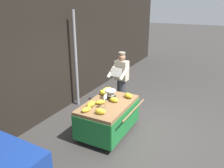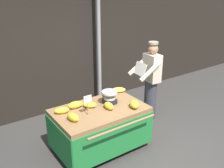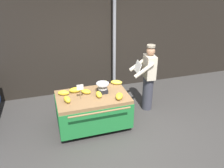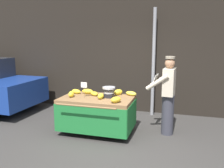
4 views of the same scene
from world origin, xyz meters
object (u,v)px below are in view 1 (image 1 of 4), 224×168
Objects in this scene: banana_bunch_2 at (128,96)px; banana_bunch_3 at (100,111)px; banana_bunch_0 at (86,109)px; banana_cart at (108,112)px; street_pole at (76,60)px; banana_bunch_5 at (107,89)px; weighing_scale at (110,94)px; banana_bunch_6 at (114,100)px; banana_bunch_4 at (103,93)px; vendor_person at (121,80)px; price_sign at (105,98)px; banana_bunch_7 at (100,102)px; banana_bunch_1 at (91,104)px.

banana_bunch_3 reaches higher than banana_bunch_2.
banana_bunch_3 is (0.04, -0.33, 0.01)m from banana_bunch_0.
street_pole is at bearing 57.97° from banana_cart.
banana_bunch_5 is (-0.34, -1.24, -0.58)m from street_pole.
weighing_scale reaches higher than banana_bunch_6.
banana_bunch_5 reaches higher than banana_cart.
banana_cart is 6.47× the size of banana_bunch_0.
banana_bunch_0 is at bearing 170.33° from weighing_scale.
banana_bunch_2 is (1.11, -0.52, 0.01)m from banana_bunch_0.
banana_bunch_4 is at bearing 8.83° from banana_bunch_0.
street_pole reaches higher than banana_bunch_4.
banana_bunch_4 is (0.39, 0.37, 0.29)m from banana_cart.
banana_bunch_0 is at bearing 155.00° from banana_bunch_2.
banana_bunch_6 is (0.68, 0.02, -0.01)m from banana_bunch_3.
vendor_person is (2.09, 0.14, 0.01)m from banana_bunch_0.
banana_bunch_3 reaches higher than banana_cart.
weighing_scale is 0.16× the size of vendor_person.
banana_cart is at bearing 11.44° from banana_bunch_3.
weighing_scale reaches higher than banana_bunch_4.
banana_cart is 1.57m from vendor_person.
price_sign is 1.83m from vendor_person.
banana_cart is 5.73× the size of banana_bunch_5.
vendor_person reaches higher than banana_bunch_5.
banana_bunch_2 is 0.44m from banana_bunch_6.
banana_bunch_6 is at bearing -119.65° from banana_bunch_4.
banana_bunch_0 is 1.06× the size of banana_bunch_3.
banana_bunch_6 reaches higher than banana_bunch_0.
banana_bunch_2 is at bearing -25.00° from banana_bunch_0.
banana_bunch_6 reaches higher than banana_bunch_7.
street_pole is 12.18× the size of banana_bunch_4.
banana_bunch_3 is at bearing -132.16° from street_pole.
vendor_person reaches higher than weighing_scale.
banana_bunch_1 is at bearing -134.59° from street_pole.
banana_bunch_5 is (0.43, 0.32, -0.07)m from weighing_scale.
weighing_scale is 0.62m from banana_bunch_1.
street_pole is 1.48m from vendor_person.
banana_cart is 5.78× the size of banana_bunch_1.
banana_bunch_4 is 0.30m from banana_bunch_5.
banana_bunch_7 is (-1.14, -1.49, -0.58)m from street_pole.
weighing_scale reaches higher than banana_bunch_7.
banana_bunch_4 reaches higher than banana_bunch_6.
banana_bunch_1 reaches higher than banana_bunch_5.
banana_bunch_1 is 0.44m from banana_bunch_3.
banana_bunch_7 reaches higher than banana_cart.
banana_bunch_2 is at bearing -104.73° from street_pole.
banana_bunch_5 is (1.28, 0.18, -0.00)m from banana_bunch_0.
banana_bunch_7 is (-0.63, 0.45, -0.01)m from banana_bunch_2.
street_pole is 1.82m from weighing_scale.
price_sign is 0.35m from banana_bunch_3.
vendor_person is (1.61, 0.21, 0.02)m from banana_bunch_7.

